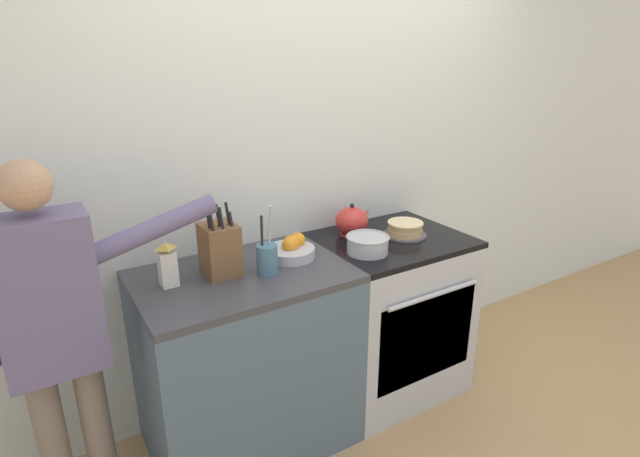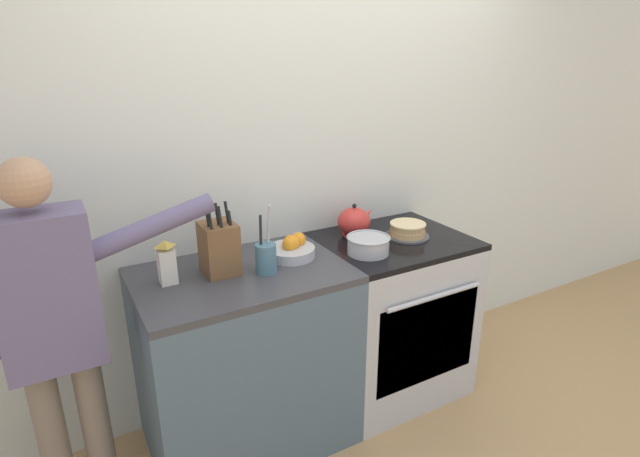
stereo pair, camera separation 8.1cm
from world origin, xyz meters
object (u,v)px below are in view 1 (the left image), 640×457
(mixing_bowl, at_px, (368,244))
(utensil_crock, at_px, (267,258))
(layer_cake, at_px, (405,229))
(stove_range, at_px, (388,313))
(milk_carton, at_px, (167,265))
(fruit_bowl, at_px, (291,249))
(knife_block, at_px, (220,249))
(tea_kettle, at_px, (352,221))
(person_baker, at_px, (56,326))

(mixing_bowl, height_order, utensil_crock, utensil_crock)
(layer_cake, height_order, mixing_bowl, mixing_bowl)
(layer_cake, height_order, utensil_crock, utensil_crock)
(stove_range, height_order, milk_carton, milk_carton)
(fruit_bowl, bearing_deg, knife_block, -179.51)
(tea_kettle, distance_m, milk_carton, 1.03)
(mixing_bowl, relative_size, person_baker, 0.14)
(stove_range, relative_size, milk_carton, 4.69)
(tea_kettle, distance_m, mixing_bowl, 0.27)
(utensil_crock, bearing_deg, fruit_bowl, 30.89)
(tea_kettle, distance_m, person_baker, 1.49)
(knife_block, height_order, milk_carton, knife_block)
(layer_cake, relative_size, knife_block, 0.72)
(fruit_bowl, bearing_deg, stove_range, -5.06)
(mixing_bowl, bearing_deg, stove_range, 22.87)
(layer_cake, relative_size, utensil_crock, 0.74)
(utensil_crock, distance_m, milk_carton, 0.43)
(tea_kettle, relative_size, utensil_crock, 0.69)
(fruit_bowl, height_order, milk_carton, milk_carton)
(stove_range, bearing_deg, fruit_bowl, 174.94)
(stove_range, height_order, knife_block, knife_block)
(person_baker, bearing_deg, utensil_crock, 1.02)
(knife_block, relative_size, utensil_crock, 1.03)
(mixing_bowl, xyz_separation_m, knife_block, (-0.71, 0.15, 0.07))
(stove_range, bearing_deg, tea_kettle, 133.68)
(stove_range, height_order, tea_kettle, tea_kettle)
(utensil_crock, height_order, person_baker, person_baker)
(stove_range, xyz_separation_m, layer_cake, (0.08, -0.01, 0.50))
(knife_block, bearing_deg, stove_range, -2.96)
(layer_cake, bearing_deg, milk_carton, 177.05)
(utensil_crock, height_order, fruit_bowl, utensil_crock)
(milk_carton, bearing_deg, tea_kettle, 5.92)
(tea_kettle, height_order, fruit_bowl, tea_kettle)
(utensil_crock, bearing_deg, person_baker, 179.52)
(mixing_bowl, bearing_deg, person_baker, 177.94)
(tea_kettle, xyz_separation_m, person_baker, (-1.47, -0.21, -0.09))
(layer_cake, relative_size, tea_kettle, 1.07)
(fruit_bowl, bearing_deg, mixing_bowl, -23.19)
(stove_range, bearing_deg, milk_carton, 177.44)
(fruit_bowl, xyz_separation_m, milk_carton, (-0.59, 0.00, 0.05))
(mixing_bowl, relative_size, knife_block, 0.66)
(mixing_bowl, height_order, person_baker, person_baker)
(stove_range, xyz_separation_m, mixing_bowl, (-0.23, -0.10, 0.50))
(person_baker, bearing_deg, mixing_bowl, -0.56)
(stove_range, distance_m, person_baker, 1.69)
(stove_range, relative_size, layer_cake, 3.92)
(utensil_crock, bearing_deg, knife_block, 149.58)
(layer_cake, distance_m, person_baker, 1.70)
(tea_kettle, distance_m, fruit_bowl, 0.45)
(layer_cake, xyz_separation_m, person_baker, (-1.70, -0.04, -0.05))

